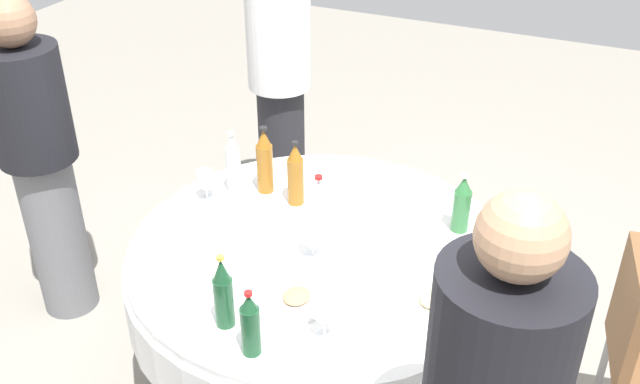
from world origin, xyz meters
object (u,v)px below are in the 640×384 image
(bottle_clear_near, at_px, (234,165))
(dining_table, at_px, (320,276))
(wine_glass_mid, at_px, (313,234))
(plate_right, at_px, (234,241))
(bottle_amber_rear, at_px, (296,175))
(person_west, at_px, (280,82))
(bottle_dark_green_east, at_px, (223,293))
(wine_glass_north, at_px, (206,179))
(plate_front, at_px, (433,302))
(bottle_dark_green_north, at_px, (250,325))
(bottle_green_mid, at_px, (462,205))
(plate_left, at_px, (380,243))
(bottle_clear_west, at_px, (319,211))
(person_near, at_px, (40,160))
(plate_outer, at_px, (297,299))
(bottle_amber_inner, at_px, (265,162))
(wine_glass_inner, at_px, (325,310))

(bottle_clear_near, bearing_deg, dining_table, -112.78)
(wine_glass_mid, bearing_deg, plate_right, 98.82)
(bottle_amber_rear, height_order, person_west, person_west)
(bottle_dark_green_east, bearing_deg, wine_glass_north, 36.55)
(bottle_dark_green_east, bearing_deg, bottle_amber_rear, 8.89)
(wine_glass_north, distance_m, plate_front, 1.11)
(bottle_dark_green_north, height_order, wine_glass_north, bottle_dark_green_north)
(bottle_green_mid, height_order, plate_left, bottle_green_mid)
(bottle_clear_west, height_order, person_west, person_west)
(person_near, bearing_deg, plate_outer, -103.40)
(plate_front, bearing_deg, plate_outer, 112.44)
(wine_glass_mid, distance_m, wine_glass_north, 0.61)
(plate_right, height_order, person_near, person_near)
(wine_glass_mid, bearing_deg, bottle_green_mid, -48.59)
(bottle_amber_inner, relative_size, person_west, 0.19)
(bottle_green_mid, relative_size, plate_front, 1.07)
(wine_glass_mid, distance_m, plate_front, 0.51)
(bottle_clear_west, relative_size, bottle_green_mid, 1.15)
(bottle_green_mid, xyz_separation_m, person_near, (-0.35, 1.82, -0.04))
(dining_table, xyz_separation_m, wine_glass_inner, (-0.45, -0.22, 0.26))
(bottle_green_mid, xyz_separation_m, bottle_amber_rear, (-0.09, 0.68, 0.02))
(person_west, bearing_deg, bottle_clear_west, -89.99)
(plate_left, bearing_deg, bottle_clear_west, 107.41)
(dining_table, xyz_separation_m, bottle_clear_near, (0.21, 0.50, 0.28))
(bottle_amber_inner, distance_m, bottle_amber_rear, 0.17)
(plate_left, bearing_deg, bottle_dark_green_north, 167.05)
(plate_outer, height_order, plate_left, plate_outer)
(bottle_dark_green_north, bearing_deg, dining_table, 4.01)
(plate_front, xyz_separation_m, person_near, (0.14, 1.85, 0.07))
(bottle_dark_green_east, xyz_separation_m, bottle_green_mid, (0.86, -0.56, -0.01))
(bottle_green_mid, distance_m, bottle_dark_green_north, 1.03)
(wine_glass_inner, bearing_deg, person_west, 31.64)
(dining_table, distance_m, plate_outer, 0.38)
(bottle_dark_green_east, height_order, bottle_amber_rear, bottle_amber_rear)
(bottle_dark_green_north, distance_m, wine_glass_north, 0.96)
(bottle_dark_green_north, height_order, plate_right, bottle_dark_green_north)
(dining_table, relative_size, bottle_dark_green_north, 6.24)
(bottle_amber_rear, distance_m, wine_glass_north, 0.38)
(bottle_amber_rear, bearing_deg, bottle_clear_west, -136.44)
(dining_table, distance_m, bottle_amber_rear, 0.43)
(dining_table, height_order, plate_outer, plate_outer)
(wine_glass_north, relative_size, plate_left, 0.64)
(wine_glass_inner, bearing_deg, wine_glass_north, 54.79)
(wine_glass_north, bearing_deg, bottle_clear_west, -98.61)
(bottle_green_mid, xyz_separation_m, wine_glass_north, (-0.22, 1.04, -0.02))
(person_west, bearing_deg, bottle_amber_rear, -92.76)
(dining_table, distance_m, wine_glass_mid, 0.25)
(plate_right, bearing_deg, bottle_dark_green_east, -153.11)
(bottle_amber_inner, xyz_separation_m, wine_glass_inner, (-0.73, -0.61, -0.03))
(bottle_green_mid, relative_size, wine_glass_inner, 1.66)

